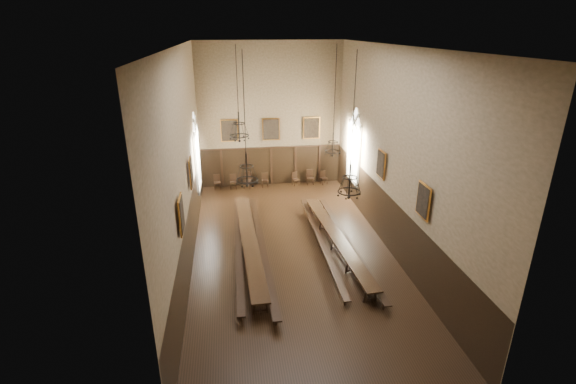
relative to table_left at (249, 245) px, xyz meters
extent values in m
cube|color=black|center=(1.96, -0.06, -0.39)|extent=(9.00, 18.00, 0.02)
cube|color=black|center=(1.96, -0.06, 8.63)|extent=(9.00, 18.00, 0.02)
cube|color=#8C7556|center=(1.96, 8.95, 4.12)|extent=(9.00, 0.02, 9.00)
cube|color=#8C7556|center=(1.96, -9.07, 4.12)|extent=(9.00, 0.02, 9.00)
cube|color=#8C7556|center=(-2.55, -0.06, 4.12)|extent=(0.02, 18.00, 9.00)
cube|color=#8C7556|center=(6.47, -0.06, 4.12)|extent=(0.02, 18.00, 9.00)
cube|color=black|center=(0.00, 0.00, 0.35)|extent=(0.99, 9.88, 0.07)
cube|color=black|center=(4.02, -0.27, 0.29)|extent=(1.22, 9.05, 0.06)
cube|color=black|center=(-0.50, -0.03, 0.05)|extent=(0.44, 10.22, 0.05)
cube|color=black|center=(0.55, -0.18, 0.07)|extent=(0.49, 10.80, 0.05)
cube|color=black|center=(3.34, 0.07, 0.03)|extent=(0.39, 9.73, 0.05)
cube|color=black|center=(4.55, -0.27, 0.04)|extent=(0.49, 9.99, 0.05)
cube|color=black|center=(-1.58, 8.46, 0.06)|extent=(0.45, 0.45, 0.05)
cube|color=black|center=(-1.58, 8.64, 0.30)|extent=(0.41, 0.08, 0.49)
cube|color=black|center=(-0.57, 8.42, 0.05)|extent=(0.41, 0.41, 0.05)
cube|color=black|center=(-0.57, 8.60, 0.29)|extent=(0.41, 0.05, 0.48)
cube|color=black|center=(0.36, 8.39, 0.11)|extent=(0.59, 0.59, 0.05)
cube|color=black|center=(0.36, 8.59, 0.38)|extent=(0.45, 0.20, 0.55)
cube|color=black|center=(1.48, 8.44, 0.04)|extent=(0.41, 0.41, 0.05)
cube|color=black|center=(1.48, 8.61, 0.28)|extent=(0.40, 0.05, 0.47)
cube|color=black|center=(3.50, 8.44, 0.03)|extent=(0.48, 0.48, 0.05)
cube|color=black|center=(3.50, 8.60, 0.26)|extent=(0.38, 0.15, 0.46)
cube|color=black|center=(4.47, 8.48, 0.08)|extent=(0.44, 0.44, 0.05)
cube|color=black|center=(4.47, 8.66, 0.34)|extent=(0.43, 0.05, 0.52)
cube|color=black|center=(5.38, 8.40, 0.03)|extent=(0.49, 0.49, 0.05)
cube|color=black|center=(5.38, 8.57, 0.27)|extent=(0.38, 0.16, 0.47)
cylinder|color=black|center=(-0.18, 2.43, 7.14)|extent=(0.03, 0.03, 2.96)
torus|color=black|center=(-0.18, 2.43, 4.54)|extent=(0.91, 0.91, 0.05)
torus|color=black|center=(-0.18, 2.43, 5.12)|extent=(0.58, 0.58, 0.04)
cylinder|color=black|center=(-0.18, 2.43, 5.02)|extent=(0.06, 0.06, 1.28)
cylinder|color=black|center=(4.31, 2.24, 6.60)|extent=(0.03, 0.03, 4.04)
torus|color=black|center=(4.31, 2.24, 3.63)|extent=(0.76, 0.76, 0.04)
torus|color=black|center=(4.31, 2.24, 4.13)|extent=(0.49, 0.49, 0.04)
cylinder|color=black|center=(4.31, 2.24, 4.04)|extent=(0.05, 0.05, 1.08)
cylinder|color=black|center=(-0.08, -2.19, 6.81)|extent=(0.03, 0.03, 3.62)
torus|color=black|center=(-0.08, -2.19, 3.97)|extent=(0.83, 0.83, 0.05)
torus|color=black|center=(-0.08, -2.19, 4.51)|extent=(0.53, 0.53, 0.04)
cylinder|color=black|center=(-0.08, -2.19, 4.41)|extent=(0.06, 0.06, 1.17)
cylinder|color=black|center=(3.69, -2.88, 6.63)|extent=(0.03, 0.03, 3.97)
torus|color=black|center=(3.69, -2.88, 3.56)|extent=(0.87, 0.87, 0.05)
torus|color=black|center=(3.69, -2.88, 4.13)|extent=(0.55, 0.55, 0.04)
cylinder|color=black|center=(3.69, -2.88, 4.03)|extent=(0.06, 0.06, 1.23)
cube|color=#C98430|center=(-0.64, 8.82, 3.32)|extent=(1.10, 0.12, 1.40)
cube|color=black|center=(-0.64, 8.82, 3.32)|extent=(0.98, 0.02, 1.28)
cube|color=#C98430|center=(1.96, 8.82, 3.32)|extent=(1.10, 0.12, 1.40)
cube|color=black|center=(1.96, 8.82, 3.32)|extent=(0.98, 0.02, 1.28)
cube|color=#C98430|center=(4.56, 8.82, 3.32)|extent=(1.10, 0.12, 1.40)
cube|color=black|center=(4.56, 8.82, 3.32)|extent=(0.98, 0.02, 1.28)
cube|color=#C98430|center=(-2.42, 0.94, 3.32)|extent=(0.12, 1.00, 1.30)
cube|color=black|center=(-2.42, 0.94, 3.32)|extent=(0.02, 0.88, 1.18)
cube|color=#C98430|center=(-2.42, -3.56, 3.32)|extent=(0.12, 1.00, 1.30)
cube|color=black|center=(-2.42, -3.56, 3.32)|extent=(0.02, 0.88, 1.18)
cube|color=#C98430|center=(6.34, 0.94, 3.32)|extent=(0.12, 1.00, 1.30)
cube|color=black|center=(6.34, 0.94, 3.32)|extent=(0.02, 0.88, 1.18)
cube|color=#C98430|center=(6.34, -3.56, 3.32)|extent=(0.12, 1.00, 1.30)
cube|color=black|center=(6.34, -3.56, 3.32)|extent=(0.02, 0.88, 1.18)
camera|label=1|loc=(-0.63, -16.91, 9.27)|focal=26.00mm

